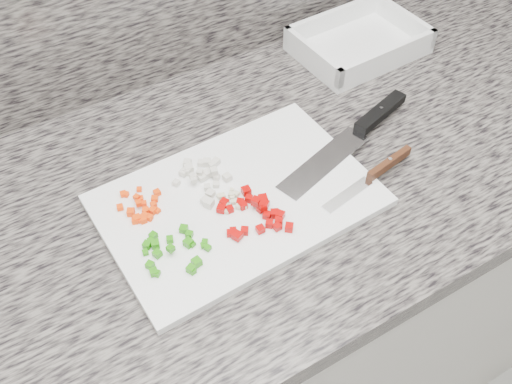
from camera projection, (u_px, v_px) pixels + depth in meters
cabinet at (224, 333)px, 1.24m from camera, size 3.92×0.62×0.86m
countertop at (212, 197)px, 0.90m from camera, size 3.96×0.64×0.04m
cutting_board at (238, 200)px, 0.87m from camera, size 0.41×0.28×0.01m
carrot_pile at (141, 208)px, 0.84m from camera, size 0.07×0.07×0.02m
onion_pile at (203, 176)px, 0.88m from camera, size 0.09×0.11×0.02m
green_pepper_pile at (173, 250)px, 0.79m from camera, size 0.09×0.09×0.02m
red_pepper_pile at (256, 213)px, 0.83m from camera, size 0.09×0.11×0.02m
garlic_pile at (231, 202)px, 0.85m from camera, size 0.04×0.05×0.01m
chef_knife at (362, 128)px, 0.95m from camera, size 0.31×0.12×0.02m
paring_knife at (379, 171)px, 0.89m from camera, size 0.19×0.05×0.02m
tray at (358, 44)px, 1.12m from camera, size 0.25×0.18×0.05m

